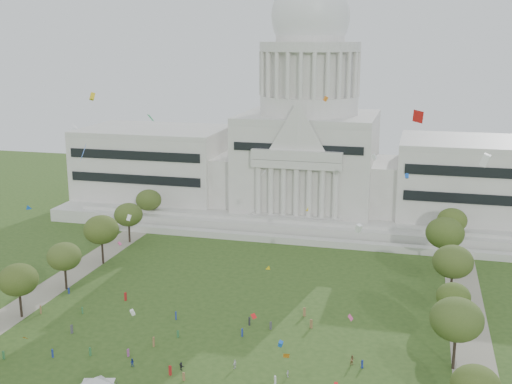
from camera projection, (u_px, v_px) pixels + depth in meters
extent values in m
cube|color=beige|center=(307.00, 208.00, 218.64)|extent=(160.00, 60.00, 4.00)
cube|color=beige|center=(288.00, 240.00, 187.81)|extent=(130.00, 3.00, 2.00)
cube|color=beige|center=(293.00, 227.00, 194.99)|extent=(140.00, 3.00, 5.00)
cube|color=beige|center=(155.00, 164.00, 228.10)|extent=(50.00, 34.00, 22.00)
cube|color=beige|center=(480.00, 181.00, 201.22)|extent=(50.00, 34.00, 22.00)
cube|color=beige|center=(229.00, 177.00, 220.08)|extent=(12.00, 26.00, 16.00)
cube|color=beige|center=(389.00, 186.00, 206.88)|extent=(12.00, 26.00, 16.00)
cube|color=beige|center=(308.00, 163.00, 213.96)|extent=(44.00, 38.00, 28.00)
cube|color=beige|center=(297.00, 165.00, 194.39)|extent=(28.00, 3.00, 2.40)
cube|color=black|center=(134.00, 167.00, 211.45)|extent=(46.00, 0.40, 11.00)
cube|color=black|center=(486.00, 186.00, 184.56)|extent=(46.00, 0.40, 11.00)
cylinder|color=beige|center=(309.00, 105.00, 209.43)|extent=(32.00, 32.00, 6.00)
cylinder|color=beige|center=(310.00, 73.00, 207.09)|extent=(28.00, 28.00, 14.00)
cylinder|color=beige|center=(310.00, 47.00, 205.11)|extent=(32.40, 32.40, 3.00)
cylinder|color=beige|center=(310.00, 29.00, 203.83)|extent=(22.00, 22.00, 8.00)
ellipsoid|color=silver|center=(311.00, 16.00, 202.89)|extent=(25.00, 25.00, 26.20)
cube|color=gray|center=(43.00, 293.00, 150.83)|extent=(8.00, 160.00, 0.04)
cube|color=gray|center=(471.00, 340.00, 127.37)|extent=(8.00, 160.00, 0.04)
cylinder|color=black|center=(21.00, 305.00, 137.52)|extent=(0.56, 0.56, 5.47)
ellipsoid|color=#354716|center=(18.00, 280.00, 136.17)|extent=(8.42, 8.42, 6.89)
cylinder|color=black|center=(454.00, 353.00, 115.76)|extent=(0.56, 0.56, 6.20)
ellipsoid|color=#364D1D|center=(457.00, 319.00, 114.23)|extent=(9.55, 9.55, 7.82)
cylinder|color=black|center=(66.00, 279.00, 152.95)|extent=(0.56, 0.56, 5.27)
ellipsoid|color=#3F521F|center=(64.00, 256.00, 151.64)|extent=(8.12, 8.12, 6.65)
cylinder|color=black|center=(452.00, 319.00, 131.94)|extent=(0.56, 0.56, 4.56)
ellipsoid|color=#334D16|center=(453.00, 297.00, 130.82)|extent=(7.01, 7.01, 5.74)
cylinder|color=black|center=(103.00, 253.00, 170.27)|extent=(0.56, 0.56, 6.03)
ellipsoid|color=#384917|center=(101.00, 230.00, 168.78)|extent=(9.29, 9.29, 7.60)
cylinder|color=black|center=(451.00, 288.00, 146.33)|extent=(0.56, 0.56, 5.97)
ellipsoid|color=#36491B|center=(453.00, 262.00, 144.85)|extent=(9.19, 9.19, 7.52)
cylinder|color=black|center=(129.00, 233.00, 188.12)|extent=(0.56, 0.56, 5.41)
ellipsoid|color=#384C1A|center=(128.00, 215.00, 186.78)|extent=(8.33, 8.33, 6.81)
cylinder|color=black|center=(443.00, 258.00, 165.56)|extent=(0.56, 0.56, 6.37)
ellipsoid|color=#334A17|center=(445.00, 233.00, 163.98)|extent=(9.82, 9.82, 8.03)
cylinder|color=black|center=(149.00, 217.00, 205.59)|extent=(0.56, 0.56, 5.32)
ellipsoid|color=#344718|center=(149.00, 200.00, 204.28)|extent=(8.19, 8.19, 6.70)
cylinder|color=black|center=(451.00, 240.00, 181.94)|extent=(0.56, 0.56, 5.47)
ellipsoid|color=#3C5218|center=(452.00, 220.00, 180.59)|extent=(8.42, 8.42, 6.89)
cylinder|color=#4C4C4C|center=(91.00, 384.00, 109.31)|extent=(0.12, 0.12, 2.22)
pyramid|color=silver|center=(96.00, 381.00, 105.86)|extent=(9.15, 9.15, 1.77)
imported|color=navy|center=(362.00, 364.00, 116.58)|extent=(0.76, 0.91, 1.59)
imported|color=olive|center=(352.00, 360.00, 117.61)|extent=(1.05, 1.08, 1.91)
imported|color=silver|center=(235.00, 364.00, 116.40)|extent=(0.86, 1.13, 1.71)
imported|color=#26262B|center=(181.00, 366.00, 115.87)|extent=(1.50, 1.18, 1.52)
imported|color=navy|center=(132.00, 362.00, 117.19)|extent=(0.81, 0.57, 1.53)
imported|color=silver|center=(288.00, 374.00, 113.49)|extent=(0.61, 0.86, 1.33)
cube|color=#B21E1E|center=(170.00, 371.00, 114.04)|extent=(0.56, 0.46, 1.82)
cube|color=olive|center=(304.00, 312.00, 138.32)|extent=(0.53, 0.34, 1.95)
cube|color=#4C4C51|center=(72.00, 329.00, 130.28)|extent=(0.40, 0.53, 1.82)
cube|color=#B21E1E|center=(126.00, 297.00, 146.58)|extent=(0.41, 0.57, 1.94)
cube|color=navy|center=(52.00, 353.00, 120.44)|extent=(0.50, 0.49, 1.63)
cube|color=navy|center=(176.00, 316.00, 136.71)|extent=(0.44, 0.54, 1.76)
cube|color=olive|center=(41.00, 310.00, 139.60)|extent=(0.55, 0.58, 1.88)
cube|color=olive|center=(311.00, 324.00, 132.60)|extent=(0.60, 0.54, 1.92)
cube|color=navy|center=(242.00, 333.00, 128.95)|extent=(0.30, 0.45, 1.65)
cube|color=silver|center=(275.00, 380.00, 110.89)|extent=(0.45, 0.51, 1.65)
cube|color=#33723F|center=(178.00, 334.00, 128.51)|extent=(0.38, 0.46, 1.49)
cube|color=#33723F|center=(90.00, 352.00, 121.14)|extent=(0.51, 0.45, 1.64)
cube|color=olive|center=(184.00, 377.00, 112.26)|extent=(0.43, 0.29, 1.56)
cube|color=#994C8C|center=(128.00, 353.00, 120.79)|extent=(0.39, 0.47, 1.54)
cube|color=#4C4C51|center=(271.00, 326.00, 132.02)|extent=(0.46, 0.52, 1.66)
cube|color=#26262B|center=(249.00, 321.00, 133.90)|extent=(0.50, 0.56, 1.80)
cube|color=olive|center=(154.00, 342.00, 124.68)|extent=(0.44, 0.58, 1.95)
cube|color=#33723F|center=(3.00, 355.00, 119.84)|extent=(0.48, 0.38, 1.60)
cube|color=#33723F|center=(82.00, 310.00, 139.65)|extent=(0.46, 0.46, 1.50)
cube|color=navy|center=(69.00, 291.00, 150.60)|extent=(0.28, 0.41, 1.45)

